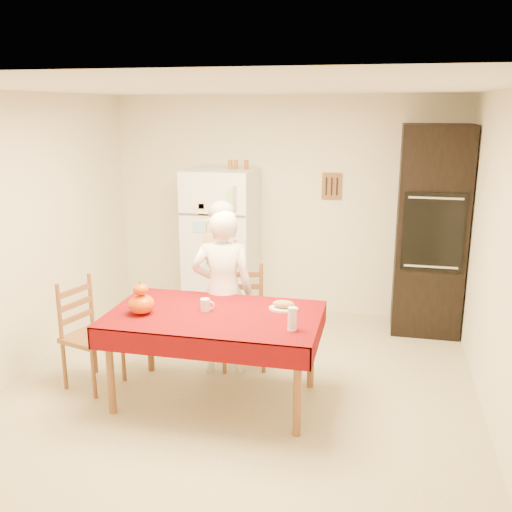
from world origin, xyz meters
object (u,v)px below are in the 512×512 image
(coffee_mug, at_px, (205,305))
(wine_glass, at_px, (292,319))
(dining_table, at_px, (215,321))
(seated_woman, at_px, (223,292))
(refrigerator, at_px, (221,244))
(oven_cabinet, at_px, (431,231))
(pumpkin_lower, at_px, (141,304))
(chair_left, at_px, (86,329))
(chair_far, at_px, (243,312))
(bread_plate, at_px, (284,309))

(coffee_mug, xyz_separation_m, wine_glass, (0.75, -0.25, 0.04))
(dining_table, height_order, seated_woman, seated_woman)
(refrigerator, relative_size, coffee_mug, 17.00)
(refrigerator, bearing_deg, wine_glass, -61.64)
(oven_cabinet, height_order, pumpkin_lower, oven_cabinet)
(chair_left, xyz_separation_m, pumpkin_lower, (0.60, -0.16, 0.33))
(oven_cabinet, height_order, wine_glass, oven_cabinet)
(chair_far, relative_size, pumpkin_lower, 4.51)
(pumpkin_lower, bearing_deg, dining_table, 13.13)
(chair_far, xyz_separation_m, wine_glass, (0.62, -0.96, 0.34))
(dining_table, distance_m, chair_far, 0.77)
(seated_woman, relative_size, wine_glass, 8.67)
(coffee_mug, distance_m, bread_plate, 0.64)
(oven_cabinet, bearing_deg, bread_plate, -124.88)
(chair_far, bearing_deg, bread_plate, -65.03)
(chair_far, height_order, seated_woman, seated_woman)
(chair_far, bearing_deg, wine_glass, -73.61)
(chair_left, bearing_deg, bread_plate, -67.82)
(oven_cabinet, distance_m, coffee_mug, 2.72)
(dining_table, height_order, pumpkin_lower, pumpkin_lower)
(chair_far, bearing_deg, chair_left, -165.75)
(wine_glass, bearing_deg, seated_woman, 135.12)
(chair_left, distance_m, seated_woman, 1.22)
(seated_woman, xyz_separation_m, coffee_mug, (-0.01, -0.49, 0.05))
(chair_far, bearing_deg, refrigerator, 98.15)
(bread_plate, bearing_deg, seated_woman, 151.44)
(refrigerator, height_order, wine_glass, refrigerator)
(refrigerator, xyz_separation_m, dining_table, (0.50, -1.95, -0.16))
(seated_woman, relative_size, coffee_mug, 15.26)
(refrigerator, height_order, coffee_mug, refrigerator)
(refrigerator, bearing_deg, oven_cabinet, 1.18)
(chair_far, distance_m, chair_left, 1.41)
(wine_glass, bearing_deg, pumpkin_lower, 176.41)
(oven_cabinet, bearing_deg, seated_woman, -141.89)
(chair_left, distance_m, bread_plate, 1.72)
(pumpkin_lower, bearing_deg, refrigerator, 88.19)
(wine_glass, bearing_deg, bread_plate, 108.27)
(chair_far, xyz_separation_m, pumpkin_lower, (-0.61, -0.88, 0.33))
(chair_left, bearing_deg, seated_woman, -48.61)
(chair_left, distance_m, wine_glass, 1.88)
(chair_far, relative_size, chair_left, 1.00)
(pumpkin_lower, bearing_deg, oven_cabinet, 42.22)
(refrigerator, bearing_deg, seated_woman, -73.55)
(pumpkin_lower, bearing_deg, seated_woman, 54.09)
(bread_plate, bearing_deg, pumpkin_lower, -163.01)
(seated_woman, xyz_separation_m, bread_plate, (0.61, -0.33, 0.01))
(chair_left, height_order, coffee_mug, chair_left)
(refrigerator, bearing_deg, bread_plate, -59.50)
(refrigerator, bearing_deg, coffee_mug, -77.82)
(chair_left, bearing_deg, refrigerator, -2.74)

